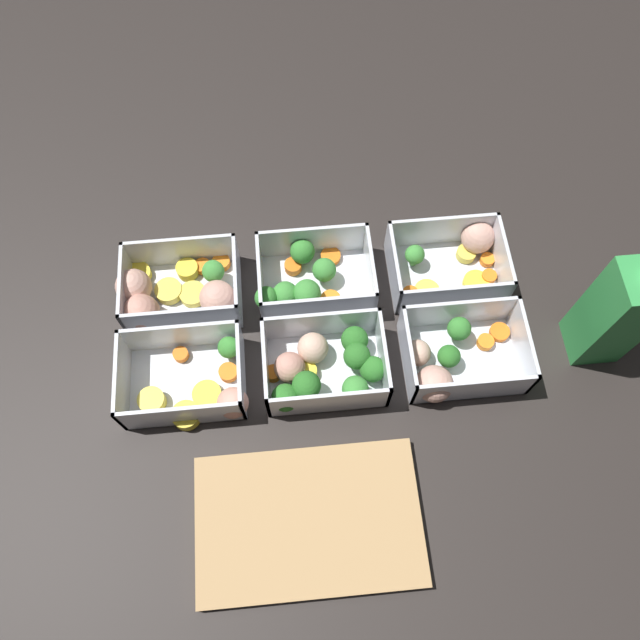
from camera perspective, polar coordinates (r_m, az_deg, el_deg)
The scene contains 9 objects.
ground_plane at distance 0.90m, azimuth 0.00°, elevation -0.62°, with size 4.00×4.00×0.00m, color #282321.
container_near_left at distance 0.94m, azimuth 12.15°, elevation 5.41°, with size 0.17×0.14×0.07m.
container_near_center at distance 0.90m, azimuth -1.05°, elevation 3.70°, with size 0.17×0.12×0.07m.
container_near_right at distance 0.92m, azimuth -13.17°, elevation 2.53°, with size 0.19×0.13×0.07m.
container_far_left at distance 0.87m, azimuth 11.93°, elevation -3.45°, with size 0.17×0.13×0.07m.
container_far_center at distance 0.85m, azimuth 0.38°, elevation -4.30°, with size 0.17×0.12×0.07m.
container_far_right at distance 0.86m, azimuth -11.37°, elevation -5.68°, with size 0.17×0.13×0.07m.
juice_carton at distance 0.89m, azimuth 25.45°, elevation 0.55°, with size 0.07×0.07×0.20m.
cutting_board at distance 0.82m, azimuth -1.06°, elevation -17.89°, with size 0.28×0.18×0.02m.
Camera 1 is at (0.03, 0.37, 0.82)m, focal length 35.00 mm.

